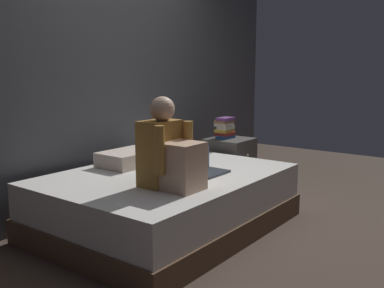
{
  "coord_description": "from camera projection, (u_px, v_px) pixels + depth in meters",
  "views": [
    {
      "loc": [
        -2.89,
        -2.0,
        1.32
      ],
      "look_at": [
        -0.11,
        0.1,
        0.72
      ],
      "focal_mm": 41.12,
      "sensor_mm": 36.0,
      "label": 1
    }
  ],
  "objects": [
    {
      "name": "ground_plane",
      "position": [
        210.0,
        228.0,
        3.69
      ],
      "size": [
        8.0,
        8.0,
        0.0
      ],
      "primitive_type": "plane",
      "color": "#47382D"
    },
    {
      "name": "wall_back",
      "position": [
        107.0,
        66.0,
        4.17
      ],
      "size": [
        5.6,
        0.1,
        2.7
      ],
      "primitive_type": "cube",
      "color": "#4C4F54",
      "rests_on": "ground_plane"
    },
    {
      "name": "bed",
      "position": [
        167.0,
        201.0,
        3.67
      ],
      "size": [
        2.0,
        1.5,
        0.47
      ],
      "color": "brown",
      "rests_on": "ground_plane"
    },
    {
      "name": "nightstand",
      "position": [
        229.0,
        164.0,
        4.8
      ],
      "size": [
        0.44,
        0.46,
        0.57
      ],
      "color": "#474442",
      "rests_on": "ground_plane"
    },
    {
      "name": "person_sitting",
      "position": [
        169.0,
        153.0,
        3.15
      ],
      "size": [
        0.39,
        0.44,
        0.66
      ],
      "color": "olive",
      "rests_on": "bed"
    },
    {
      "name": "laptop",
      "position": [
        204.0,
        167.0,
        3.6
      ],
      "size": [
        0.32,
        0.23,
        0.22
      ],
      "color": "#333842",
      "rests_on": "bed"
    },
    {
      "name": "pillow",
      "position": [
        131.0,
        158.0,
        3.92
      ],
      "size": [
        0.56,
        0.36,
        0.13
      ],
      "primitive_type": "cube",
      "color": "beige",
      "rests_on": "bed"
    },
    {
      "name": "book_stack",
      "position": [
        225.0,
        128.0,
        4.76
      ],
      "size": [
        0.22,
        0.16,
        0.23
      ],
      "color": "#284C84",
      "rests_on": "nightstand"
    }
  ]
}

